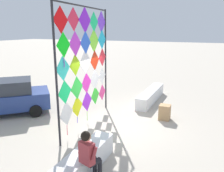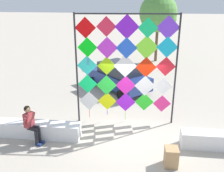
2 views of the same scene
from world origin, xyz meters
TOP-DOWN VIEW (x-y plane):
  - ground at (0.00, 0.00)m, footprint 120.00×120.00m
  - plaza_ledge_right at (3.54, -0.49)m, footprint 3.46×0.55m
  - kite_display_rack at (-0.24, 1.04)m, footprint 3.92×0.33m
  - seated_vendor at (-3.44, -0.90)m, footprint 0.67×0.55m
  - parked_car at (-0.89, 4.84)m, footprint 3.87×3.92m
  - cardboard_box_large at (1.36, -1.65)m, footprint 0.42×0.45m

SIDE VIEW (x-z plane):
  - ground at x=0.00m, z-range 0.00..0.00m
  - plaza_ledge_right at x=3.54m, z-range 0.00..0.58m
  - cardboard_box_large at x=1.36m, z-range 0.00..0.62m
  - parked_car at x=-0.89m, z-range 0.01..1.51m
  - seated_vendor at x=-3.44m, z-range 0.12..1.55m
  - kite_display_rack at x=-0.24m, z-range 0.32..4.74m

